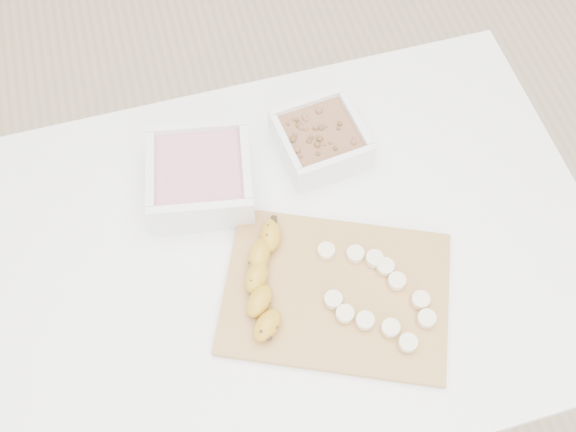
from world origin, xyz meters
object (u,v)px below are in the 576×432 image
object	(u,v)px
bowl_granola	(320,140)
cutting_board	(336,293)
table	(293,272)
bowl_yogurt	(201,176)
banana	(265,282)

from	to	relation	value
bowl_granola	cutting_board	bearing A→B (deg)	-101.51
table	bowl_yogurt	size ratio (longest dim) A/B	5.17
bowl_yogurt	cutting_board	distance (m)	0.29
cutting_board	banana	size ratio (longest dim) A/B	1.78
table	bowl_yogurt	distance (m)	0.23
bowl_granola	cutting_board	xyz separation A→B (m)	(-0.05, -0.26, -0.03)
table	bowl_granola	xyz separation A→B (m)	(0.10, 0.17, 0.13)
bowl_granola	cutting_board	world-z (taller)	bowl_granola
bowl_yogurt	cutting_board	world-z (taller)	bowl_yogurt
cutting_board	bowl_granola	bearing A→B (deg)	78.49
bowl_yogurt	cutting_board	size ratio (longest dim) A/B	0.56
table	banana	distance (m)	0.15
bowl_yogurt	banana	size ratio (longest dim) A/B	1.00
cutting_board	banana	world-z (taller)	banana
banana	bowl_yogurt	bearing A→B (deg)	133.41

